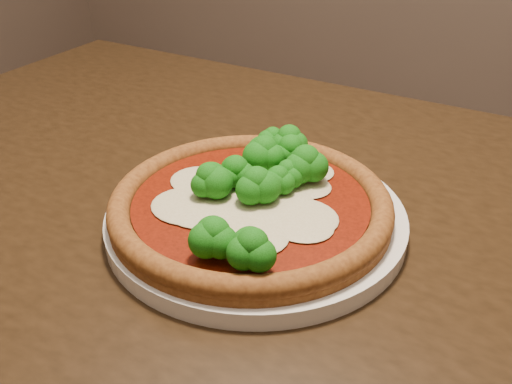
% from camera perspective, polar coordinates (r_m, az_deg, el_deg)
% --- Properties ---
extents(dining_table, '(1.28, 0.80, 0.75)m').
position_cam_1_polar(dining_table, '(0.70, 2.80, -7.84)').
color(dining_table, black).
rests_on(dining_table, floor).
extents(plate, '(0.30, 0.30, 0.02)m').
position_cam_1_polar(plate, '(0.58, 0.00, -2.61)').
color(plate, silver).
rests_on(plate, dining_table).
extents(pizza, '(0.28, 0.28, 0.06)m').
position_cam_1_polar(pizza, '(0.57, -0.23, -0.49)').
color(pizza, brown).
rests_on(pizza, plate).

